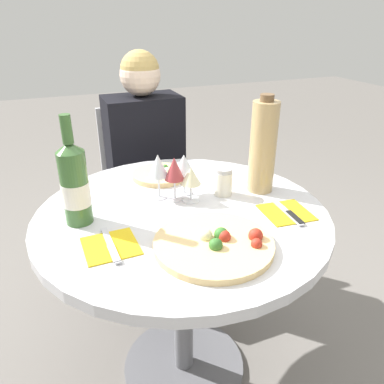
{
  "coord_description": "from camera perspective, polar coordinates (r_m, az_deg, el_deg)",
  "views": [
    {
      "loc": [
        -0.38,
        -1.03,
        1.35
      ],
      "look_at": [
        0.01,
        -0.07,
        0.85
      ],
      "focal_mm": 35.0,
      "sensor_mm": 36.0,
      "label": 1
    }
  ],
  "objects": [
    {
      "name": "ground_plane",
      "position": [
        1.74,
        -1.23,
        -25.02
      ],
      "size": [
        12.0,
        12.0,
        0.0
      ],
      "primitive_type": "plane",
      "color": "slate",
      "rests_on": "ground"
    },
    {
      "name": "dining_table",
      "position": [
        1.33,
        -1.47,
        -8.43
      ],
      "size": [
        0.98,
        0.98,
        0.75
      ],
      "color": "slate",
      "rests_on": "ground_plane"
    },
    {
      "name": "chair_behind_diner",
      "position": [
        2.1,
        -7.31,
        0.02
      ],
      "size": [
        0.4,
        0.4,
        0.9
      ],
      "rotation": [
        0.0,
        0.0,
        3.14
      ],
      "color": "#ADADB2",
      "rests_on": "ground_plane"
    },
    {
      "name": "seated_diner",
      "position": [
        1.93,
        -6.32,
        0.77
      ],
      "size": [
        0.37,
        0.46,
        1.2
      ],
      "rotation": [
        0.0,
        0.0,
        3.14
      ],
      "color": "black",
      "rests_on": "ground_plane"
    },
    {
      "name": "pizza_large",
      "position": [
        1.07,
        3.59,
        -7.8
      ],
      "size": [
        0.34,
        0.34,
        0.05
      ],
      "color": "#E5C17F",
      "rests_on": "dining_table"
    },
    {
      "name": "pizza_small_far",
      "position": [
        1.51,
        -4.88,
        2.7
      ],
      "size": [
        0.22,
        0.22,
        0.05
      ],
      "color": "#E5C17F",
      "rests_on": "dining_table"
    },
    {
      "name": "wine_bottle",
      "position": [
        1.19,
        -17.44,
        1.15
      ],
      "size": [
        0.09,
        0.09,
        0.34
      ],
      "color": "#38602D",
      "rests_on": "dining_table"
    },
    {
      "name": "tall_carafe",
      "position": [
        1.36,
        10.76,
        6.78
      ],
      "size": [
        0.09,
        0.09,
        0.35
      ],
      "color": "tan",
      "rests_on": "dining_table"
    },
    {
      "name": "sugar_shaker",
      "position": [
        1.35,
        4.8,
        1.6
      ],
      "size": [
        0.06,
        0.06,
        0.1
      ],
      "color": "silver",
      "rests_on": "dining_table"
    },
    {
      "name": "wine_glass_front_right",
      "position": [
        1.28,
        -0.17,
        2.36
      ],
      "size": [
        0.07,
        0.07,
        0.13
      ],
      "color": "silver",
      "rests_on": "dining_table"
    },
    {
      "name": "wine_glass_back_right",
      "position": [
        1.33,
        -1.24,
        4.16
      ],
      "size": [
        0.07,
        0.07,
        0.15
      ],
      "color": "silver",
      "rests_on": "dining_table"
    },
    {
      "name": "wine_glass_center",
      "position": [
        1.29,
        -2.7,
        3.45
      ],
      "size": [
        0.07,
        0.07,
        0.16
      ],
      "color": "silver",
      "rests_on": "dining_table"
    },
    {
      "name": "wine_glass_back_left",
      "position": [
        1.3,
        -5.18,
        3.9
      ],
      "size": [
        0.07,
        0.07,
        0.16
      ],
      "color": "silver",
      "rests_on": "dining_table"
    },
    {
      "name": "place_setting_left",
      "position": [
        1.09,
        -12.27,
        -8.08
      ],
      "size": [
        0.15,
        0.19,
        0.01
      ],
      "color": "gold",
      "rests_on": "dining_table"
    },
    {
      "name": "place_setting_right",
      "position": [
        1.28,
        14.22,
        -3.05
      ],
      "size": [
        0.16,
        0.19,
        0.01
      ],
      "color": "gold",
      "rests_on": "dining_table"
    }
  ]
}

